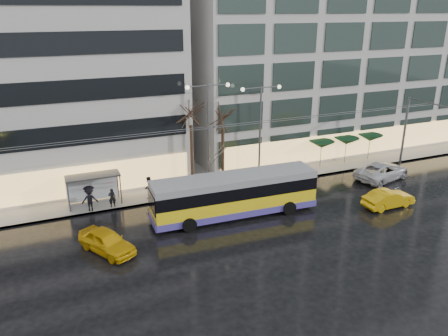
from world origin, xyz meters
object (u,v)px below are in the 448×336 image
trolleybus (235,196)px  bus_shelter (88,183)px  street_lamp_near (208,121)px  taxi_a (107,241)px

trolleybus → bus_shelter: 11.83m
trolleybus → bus_shelter: (-10.09, 6.15, 0.35)m
bus_shelter → street_lamp_near: 11.14m
bus_shelter → taxi_a: size_ratio=0.95×
street_lamp_near → taxi_a: street_lamp_near is taller
trolleybus → street_lamp_near: bearing=87.4°
street_lamp_near → taxi_a: 13.95m
trolleybus → bus_shelter: trolleybus is taller
trolleybus → bus_shelter: bearing=148.6°
trolleybus → street_lamp_near: size_ratio=1.43×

